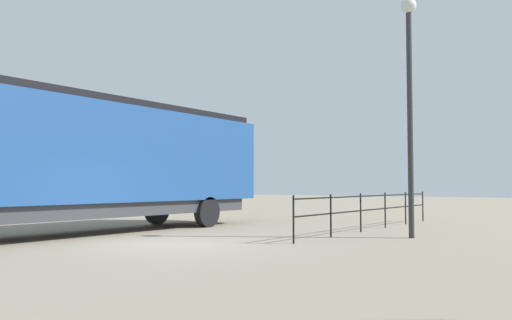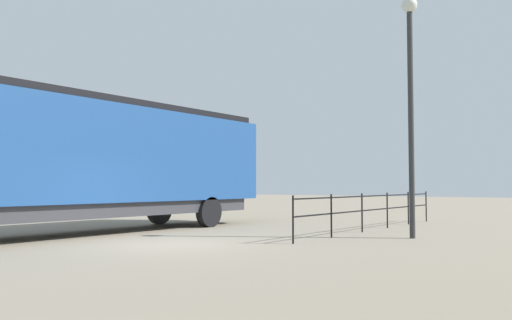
{
  "view_description": "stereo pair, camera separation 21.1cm",
  "coord_description": "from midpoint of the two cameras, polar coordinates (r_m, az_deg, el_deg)",
  "views": [
    {
      "loc": [
        9.83,
        -9.81,
        1.53
      ],
      "look_at": [
        1.26,
        2.28,
        2.24
      ],
      "focal_mm": 37.12,
      "sensor_mm": 36.0,
      "label": 1
    },
    {
      "loc": [
        10.0,
        -9.69,
        1.53
      ],
      "look_at": [
        1.26,
        2.28,
        2.24
      ],
      "focal_mm": 37.12,
      "sensor_mm": 36.0,
      "label": 2
    }
  ],
  "objects": [
    {
      "name": "ground_plane",
      "position": [
        13.99,
        -10.21,
        -8.96
      ],
      "size": [
        120.0,
        120.0,
        0.0
      ],
      "primitive_type": "plane",
      "color": "gray"
    },
    {
      "name": "locomotive",
      "position": [
        17.51,
        -18.01,
        0.17
      ],
      "size": [
        2.89,
        15.12,
        4.26
      ],
      "color": "navy",
      "rests_on": "ground_plane"
    },
    {
      "name": "lamp_post",
      "position": [
        16.28,
        15.85,
        8.24
      ],
      "size": [
        0.46,
        0.46,
        7.05
      ],
      "color": "#2D2D2D",
      "rests_on": "ground_plane"
    },
    {
      "name": "platform_fence",
      "position": [
        18.62,
        12.22,
        -4.84
      ],
      "size": [
        0.05,
        10.6,
        1.26
      ],
      "color": "black",
      "rests_on": "ground_plane"
    }
  ]
}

